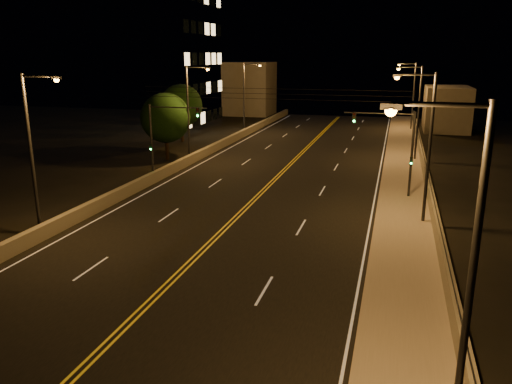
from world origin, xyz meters
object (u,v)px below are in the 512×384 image
(streetlight_0, at_px, (461,264))
(tree_1, at_px, (181,106))
(traffic_signal_right, at_px, (399,145))
(streetlight_6, at_px, (246,94))
(streetlight_4, at_px, (34,146))
(tree_0, at_px, (166,118))
(streetlight_2, at_px, (416,107))
(building_tower, at_px, (123,15))
(streetlight_1, at_px, (426,140))
(streetlight_3, at_px, (412,92))
(traffic_signal_left, at_px, (162,134))
(streetlight_5, at_px, (190,107))

(streetlight_0, bearing_deg, tree_1, 121.48)
(traffic_signal_right, bearing_deg, streetlight_6, 125.76)
(streetlight_4, relative_size, tree_0, 1.38)
(streetlight_2, height_order, tree_0, streetlight_2)
(building_tower, bearing_deg, streetlight_0, -53.56)
(streetlight_0, distance_m, streetlight_4, 24.22)
(streetlight_1, xyz_separation_m, tree_1, (-27.25, 25.19, -0.99))
(streetlight_3, xyz_separation_m, streetlight_6, (-21.46, -8.93, 0.00))
(streetlight_0, relative_size, tree_1, 1.34)
(tree_0, bearing_deg, building_tower, 127.80)
(tree_0, bearing_deg, streetlight_4, -83.08)
(building_tower, bearing_deg, tree_1, -36.52)
(streetlight_2, bearing_deg, streetlight_3, 90.00)
(streetlight_0, relative_size, streetlight_6, 1.00)
(streetlight_3, xyz_separation_m, traffic_signal_left, (-20.37, -36.65, -1.34))
(streetlight_6, bearing_deg, streetlight_3, 22.59)
(streetlight_0, height_order, tree_0, streetlight_0)
(streetlight_5, bearing_deg, streetlight_4, -90.00)
(streetlight_6, distance_m, traffic_signal_left, 27.78)
(streetlight_6, distance_m, tree_1, 10.14)
(tree_1, bearing_deg, building_tower, 143.48)
(streetlight_1, distance_m, streetlight_6, 39.75)
(traffic_signal_left, bearing_deg, streetlight_5, 97.10)
(streetlight_0, height_order, streetlight_4, same)
(streetlight_3, distance_m, streetlight_5, 35.21)
(streetlight_5, height_order, building_tower, building_tower)
(streetlight_2, distance_m, building_tower, 43.32)
(traffic_signal_right, bearing_deg, building_tower, 143.11)
(streetlight_2, distance_m, tree_1, 27.70)
(streetlight_2, relative_size, streetlight_6, 1.00)
(streetlight_6, bearing_deg, streetlight_0, -67.87)
(streetlight_1, xyz_separation_m, traffic_signal_left, (-20.37, 5.74, -1.34))
(streetlight_2, distance_m, traffic_signal_left, 25.06)
(streetlight_1, relative_size, traffic_signal_left, 1.45)
(tree_0, xyz_separation_m, tree_1, (-3.05, 10.72, 0.15))
(streetlight_0, distance_m, tree_1, 52.18)
(streetlight_2, bearing_deg, tree_1, 169.75)
(streetlight_6, relative_size, tree_1, 1.34)
(streetlight_5, xyz_separation_m, building_tower, (-18.16, 19.88, 10.45))
(streetlight_2, relative_size, tree_0, 1.38)
(streetlight_0, xyz_separation_m, streetlight_6, (-21.46, 52.76, 0.00))
(traffic_signal_left, distance_m, tree_1, 20.64)
(streetlight_0, xyz_separation_m, streetlight_4, (-21.46, 11.24, 0.00))
(streetlight_0, distance_m, building_tower, 67.51)
(streetlight_0, xyz_separation_m, streetlight_2, (0.00, 39.57, 0.00))
(building_tower, height_order, tree_0, building_tower)
(streetlight_2, height_order, streetlight_5, same)
(traffic_signal_left, relative_size, building_tower, 0.20)
(streetlight_1, height_order, traffic_signal_left, streetlight_1)
(streetlight_3, bearing_deg, streetlight_5, -127.55)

